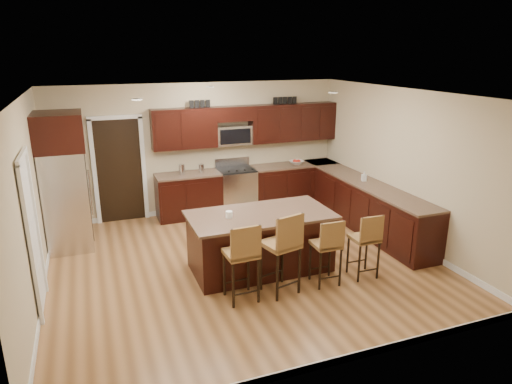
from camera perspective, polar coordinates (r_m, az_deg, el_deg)
name	(u,v)px	position (r m, az deg, el deg)	size (l,w,h in m)	color
floor	(244,263)	(7.52, -1.52, -8.84)	(6.00, 6.00, 0.00)	#9B6A3D
ceiling	(242,94)	(6.78, -1.70, 12.11)	(6.00, 6.00, 0.00)	silver
wall_back	(200,149)	(9.60, -6.99, 5.37)	(6.00, 6.00, 0.00)	#C1B18C
wall_left	(29,206)	(6.73, -26.53, -1.53)	(5.50, 5.50, 0.00)	#C1B18C
wall_right	(404,167)	(8.46, 18.01, 3.03)	(5.50, 5.50, 0.00)	#C1B18C
base_cabinets	(309,198)	(9.29, 6.65, -0.71)	(4.02, 3.96, 0.92)	black
upper_cabinets	(250,124)	(9.65, -0.77, 8.52)	(4.00, 0.33, 0.80)	black
range	(236,190)	(9.72, -2.49, 0.29)	(0.76, 0.64, 1.11)	silver
microwave	(233,135)	(9.59, -2.86, 7.11)	(0.76, 0.31, 0.40)	silver
doorway	(120,171)	(9.42, -16.69, 2.54)	(0.85, 0.03, 2.06)	black
pantry_door	(32,237)	(6.55, -26.20, -5.04)	(0.03, 0.80, 2.04)	white
letter_decor	(243,102)	(9.54, -1.61, 11.17)	(2.20, 0.03, 0.15)	black
island	(260,243)	(7.17, 0.53, -6.40)	(2.21, 1.15, 0.92)	black
stool_left	(243,254)	(6.15, -1.68, -7.73)	(0.44, 0.44, 1.14)	olive
stool_mid	(284,244)	(6.33, 3.47, -6.55)	(0.55, 0.55, 1.21)	olive
stool_right	(328,245)	(6.68, 8.99, -6.53)	(0.39, 0.39, 1.02)	olive
refrigerator	(64,180)	(8.37, -22.84, 1.36)	(0.79, 0.93, 2.35)	silver
floor_mat	(284,227)	(8.98, 3.57, -4.35)	(0.83, 0.55, 0.01)	brown
fruit_bowl	(297,162)	(10.09, 5.09, 3.74)	(0.30, 0.30, 0.07)	silver
soap_bottle	(364,176)	(8.95, 13.35, 1.94)	(0.08, 0.09, 0.18)	#B2B2B2
canister_tall	(182,169)	(9.29, -9.26, 2.81)	(0.12, 0.12, 0.21)	silver
canister_short	(201,168)	(9.38, -6.85, 2.95)	(0.11, 0.11, 0.18)	silver
island_jar	(229,214)	(6.82, -3.39, -2.82)	(0.10, 0.10, 0.10)	white
stool_extra	(367,238)	(7.01, 13.66, -5.66)	(0.39, 0.39, 1.02)	olive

